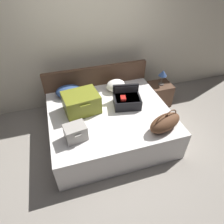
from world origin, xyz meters
The scene contains 12 objects.
ground_plane centered at (0.00, 0.00, 0.00)m, with size 12.00×12.00×0.00m, color gray.
back_wall centered at (0.00, 1.65, 1.30)m, with size 8.00×0.10×2.60m, color beige.
bed centered at (0.00, 0.40, 0.27)m, with size 1.96×1.69×0.53m, color silver.
headboard centered at (0.00, 1.29, 0.46)m, with size 2.00×0.08×0.91m, color #4C3323.
hard_case_large centered at (-0.42, 0.58, 0.70)m, with size 0.60×0.50×0.32m.
hard_case_medium centered at (0.33, 0.49, 0.64)m, with size 0.50×0.43×0.31m.
hard_case_small centered at (-0.61, -0.01, 0.65)m, with size 0.33×0.28×0.23m.
duffel_bag centered at (0.66, -0.21, 0.66)m, with size 0.60×0.41×0.32m.
pillow_near_headboard centered at (0.29, 0.99, 0.64)m, with size 0.37×0.28×0.21m, color white.
pillow_center_head centered at (-0.57, 1.06, 0.63)m, with size 0.46×0.32×0.20m, color navy.
nightstand centered at (1.26, 1.00, 0.24)m, with size 0.44×0.40×0.48m, color #4C3323.
table_lamp centered at (1.26, 1.00, 0.72)m, with size 0.16×0.16×0.31m.
Camera 1 is at (-0.69, -1.98, 2.60)m, focal length 31.55 mm.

